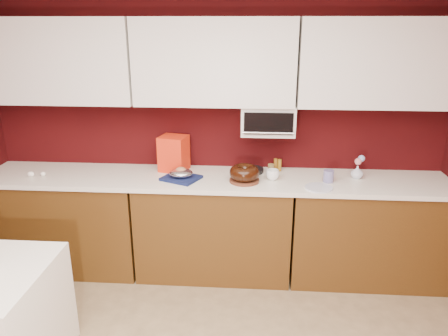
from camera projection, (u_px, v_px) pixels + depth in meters
wall_back at (217, 129)px, 3.90m from camera, size 4.00×0.02×2.50m
base_cabinet_left at (68, 222)px, 3.97m from camera, size 1.31×0.58×0.86m
base_cabinet_center at (214, 227)px, 3.87m from camera, size 1.31×0.58×0.86m
base_cabinet_right at (367, 232)px, 3.78m from camera, size 1.31×0.58×0.86m
countertop at (214, 179)px, 3.73m from camera, size 4.00×0.62×0.04m
upper_cabinet_left at (56, 61)px, 3.65m from camera, size 1.31×0.33×0.70m
upper_cabinet_center at (215, 62)px, 3.56m from camera, size 1.31×0.33×0.70m
upper_cabinet_right at (382, 63)px, 3.46m from camera, size 1.31×0.33×0.70m
toaster_oven at (268, 119)px, 3.70m from camera, size 0.45×0.30×0.25m
toaster_oven_door at (268, 124)px, 3.55m from camera, size 0.40×0.02×0.18m
toaster_oven_handle at (268, 133)px, 3.56m from camera, size 0.42×0.02×0.02m
cake_base at (244, 180)px, 3.62m from camera, size 0.27×0.27×0.02m
bundt_cake at (244, 173)px, 3.60m from camera, size 0.30×0.30×0.10m
navy_towel at (181, 178)px, 3.67m from camera, size 0.36×0.34×0.02m
foil_ham_nest at (181, 173)px, 3.66m from camera, size 0.22×0.19×0.07m
roasted_ham at (181, 170)px, 3.65m from camera, size 0.11×0.10×0.06m
pandoro_box at (174, 153)px, 3.86m from camera, size 0.27×0.25×0.31m
dark_pan at (252, 170)px, 3.85m from camera, size 0.24×0.24×0.04m
coffee_mug at (273, 174)px, 3.65m from camera, size 0.12×0.12×0.11m
blue_jar at (328, 176)px, 3.60m from camera, size 0.10×0.10×0.10m
flower_vase at (357, 171)px, 3.68m from camera, size 0.10×0.10×0.12m
flower_pink at (358, 162)px, 3.66m from camera, size 0.06×0.06×0.06m
flower_blue at (362, 158)px, 3.67m from camera, size 0.06×0.06×0.06m
china_plate at (319, 188)px, 3.47m from camera, size 0.23×0.23×0.01m
amber_bottle at (279, 165)px, 3.86m from camera, size 0.04×0.04×0.11m
paper_cup at (271, 169)px, 3.82m from camera, size 0.06×0.06×0.08m
egg_left at (31, 174)px, 3.73m from camera, size 0.07×0.06×0.05m
egg_right at (43, 174)px, 3.75m from camera, size 0.06×0.05×0.04m
amber_bottle_tall at (275, 165)px, 3.87m from camera, size 0.04×0.04×0.11m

